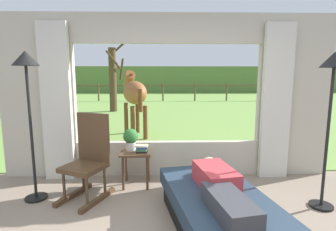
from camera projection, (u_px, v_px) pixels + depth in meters
back_wall_with_window at (167, 99)px, 4.17m from camera, size 5.20×0.12×2.55m
curtain_panel_left at (57, 103)px, 4.00m from camera, size 0.44×0.10×2.40m
curtain_panel_right at (276, 102)px, 4.08m from camera, size 0.44×0.10×2.40m
outdoor_pasture_lawn at (163, 103)px, 15.13m from camera, size 36.00×21.68×0.02m
distant_hill_ridge at (162, 80)px, 24.67m from camera, size 36.00×2.00×2.40m
recliner_sofa at (217, 211)px, 2.74m from camera, size 1.21×1.84×0.42m
reclining_person at (219, 185)px, 2.65m from camera, size 0.45×1.43×0.22m
rocking_chair at (89, 157)px, 3.48m from camera, size 0.70×0.81×1.12m
side_table at (136, 157)px, 3.86m from camera, size 0.44×0.44×0.52m
potted_plant at (131, 138)px, 3.87m from camera, size 0.22×0.22×0.32m
book_stack at (142, 148)px, 3.78m from camera, size 0.19×0.16×0.11m
floor_lamp_left at (27, 81)px, 3.25m from camera, size 0.32×0.32×1.91m
floor_lamp_right at (332, 84)px, 3.04m from camera, size 0.32×0.32×1.89m
horse at (134, 93)px, 6.88m from camera, size 0.92×1.81×1.73m
pasture_tree at (113, 78)px, 11.55m from camera, size 0.90×1.12×3.10m
pasture_fence_line at (163, 89)px, 16.36m from camera, size 16.10×0.10×1.10m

